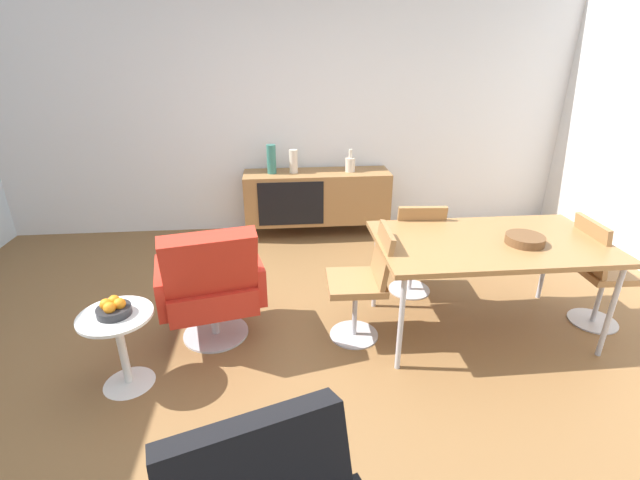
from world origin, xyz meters
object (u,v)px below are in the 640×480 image
(sideboard, at_px, (317,197))
(side_table_round, at_px, (121,342))
(vase_cobalt, at_px, (271,159))
(vase_sculptural_dark, at_px, (294,161))
(vase_ceramic_small, at_px, (350,164))
(dining_table, at_px, (490,246))
(lounge_chair_red, at_px, (211,284))
(wooden_bowl_on_table, at_px, (525,240))
(dining_chair_near_window, at_px, (364,280))
(dining_chair_back_left, at_px, (415,245))
(dining_chair_far_end, at_px, (600,269))
(fruit_bowl, at_px, (113,308))

(sideboard, relative_size, side_table_round, 3.08)
(vase_cobalt, bearing_deg, vase_sculptural_dark, 0.00)
(vase_ceramic_small, bearing_deg, dining_table, -71.27)
(vase_sculptural_dark, relative_size, dining_table, 0.16)
(dining_table, height_order, lounge_chair_red, lounge_chair_red)
(vase_ceramic_small, height_order, lounge_chair_red, vase_ceramic_small)
(wooden_bowl_on_table, distance_m, lounge_chair_red, 2.20)
(vase_cobalt, height_order, dining_chair_near_window, vase_cobalt)
(vase_sculptural_dark, xyz_separation_m, dining_chair_back_left, (0.95, -1.45, -0.38))
(lounge_chair_red, bearing_deg, dining_chair_far_end, -0.90)
(dining_chair_back_left, bearing_deg, dining_chair_near_window, -133.61)
(fruit_bowl, bearing_deg, vase_cobalt, 68.54)
(vase_sculptural_dark, height_order, side_table_round, vase_sculptural_dark)
(vase_sculptural_dark, distance_m, lounge_chair_red, 2.11)
(vase_sculptural_dark, height_order, dining_table, vase_sculptural_dark)
(vase_ceramic_small, distance_m, wooden_bowl_on_table, 2.27)
(sideboard, height_order, wooden_bowl_on_table, wooden_bowl_on_table)
(vase_ceramic_small, relative_size, wooden_bowl_on_table, 0.94)
(lounge_chair_red, bearing_deg, fruit_bowl, -140.49)
(dining_chair_back_left, bearing_deg, fruit_bowl, -156.29)
(dining_table, distance_m, side_table_round, 2.53)
(vase_cobalt, relative_size, wooden_bowl_on_table, 1.19)
(dining_chair_near_window, bearing_deg, dining_chair_far_end, 0.13)
(sideboard, distance_m, dining_chair_back_left, 1.61)
(dining_chair_far_end, bearing_deg, dining_table, -179.86)
(sideboard, relative_size, dining_chair_back_left, 1.87)
(wooden_bowl_on_table, xyz_separation_m, fruit_bowl, (-2.68, -0.29, -0.21))
(sideboard, bearing_deg, lounge_chair_red, -115.03)
(lounge_chair_red, xyz_separation_m, side_table_round, (-0.51, -0.42, -0.15))
(fruit_bowl, bearing_deg, dining_table, 8.55)
(dining_chair_back_left, relative_size, side_table_round, 1.65)
(vase_sculptural_dark, xyz_separation_m, vase_ceramic_small, (0.62, 0.00, -0.04))
(wooden_bowl_on_table, relative_size, dining_chair_near_window, 0.30)
(dining_chair_back_left, bearing_deg, wooden_bowl_on_table, -48.77)
(vase_cobalt, relative_size, side_table_round, 0.60)
(sideboard, bearing_deg, fruit_bowl, -120.89)
(vase_ceramic_small, xyz_separation_m, lounge_chair_red, (-1.29, -1.96, -0.34))
(dining_chair_far_end, xyz_separation_m, dining_chair_back_left, (-1.24, 0.56, 0.00))
(vase_cobalt, distance_m, dining_chair_far_end, 3.18)
(dining_table, relative_size, fruit_bowl, 8.00)
(dining_chair_far_end, relative_size, lounge_chair_red, 0.90)
(sideboard, distance_m, fruit_bowl, 2.78)
(wooden_bowl_on_table, bearing_deg, side_table_round, -173.72)
(sideboard, xyz_separation_m, dining_chair_back_left, (0.70, -1.45, 0.03))
(dining_table, bearing_deg, lounge_chair_red, 178.63)
(vase_cobalt, xyz_separation_m, vase_ceramic_small, (0.86, 0.00, -0.07))
(dining_chair_back_left, distance_m, lounge_chair_red, 1.69)
(dining_chair_far_end, height_order, side_table_round, dining_chair_far_end)
(sideboard, distance_m, dining_chair_far_end, 2.79)
(vase_cobalt, relative_size, vase_ceramic_small, 1.27)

